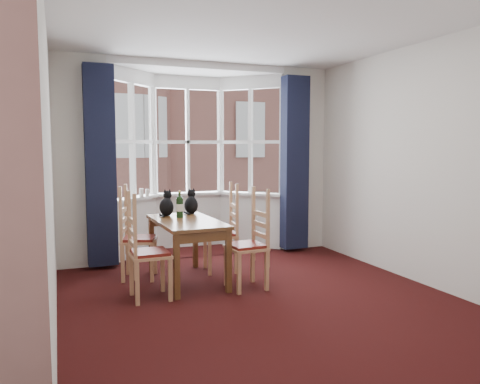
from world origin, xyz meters
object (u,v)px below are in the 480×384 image
cat_left (167,205)px  cat_right (191,204)px  chair_right_far (227,235)px  chair_left_near (141,255)px  dining_table (187,229)px  wine_bottle (180,206)px  chair_right_near (253,246)px  chair_left_far (132,240)px  candle_tall (141,193)px  candle_short (147,193)px

cat_left → cat_right: 0.35m
chair_right_far → cat_left: (-0.75, 0.14, 0.40)m
chair_left_near → cat_left: (0.48, 0.90, 0.40)m
dining_table → wine_bottle: (-0.03, 0.22, 0.25)m
dining_table → chair_left_near: 0.79m
chair_right_near → chair_right_far: same height
chair_left_far → cat_right: bearing=10.4°
chair_left_near → candle_tall: size_ratio=7.47×
chair_right_near → candle_short: bearing=111.8°
chair_left_far → wine_bottle: (0.57, -0.15, 0.41)m
chair_right_near → candle_short: candle_short is taller
cat_right → wine_bottle: (-0.23, -0.29, 0.02)m
chair_left_far → candle_tall: 1.29m
candle_short → chair_right_far: bearing=-58.1°
chair_left_near → wine_bottle: 1.00m
chair_right_near → candle_tall: 2.27m
chair_left_far → candle_tall: size_ratio=7.47×
chair_left_near → chair_right_far: same height
chair_left_near → wine_bottle: wine_bottle is taller
chair_right_far → chair_right_near: bearing=-87.7°
chair_left_near → chair_right_far: bearing=31.6°
chair_left_near → candle_tall: 2.08m
chair_left_far → cat_left: cat_left is taller
cat_left → wine_bottle: size_ratio=1.03×
cat_left → cat_right: bearing=13.6°
cat_right → wine_bottle: size_ratio=1.02×
dining_table → candle_tall: size_ratio=10.59×
chair_left_far → chair_right_far: (1.21, -0.08, 0.00)m
cat_left → wine_bottle: (0.11, -0.21, 0.02)m
candle_tall → chair_right_near: bearing=-65.8°
dining_table → chair_right_far: (0.61, 0.29, -0.17)m
chair_left_near → candle_short: (0.44, 2.03, 0.45)m
cat_right → chair_left_far: bearing=-169.6°
dining_table → cat_right: cat_right is taller
chair_left_far → chair_right_far: bearing=-3.8°
wine_bottle → candle_short: wine_bottle is taller
candle_tall → dining_table: bearing=-80.1°
dining_table → cat_right: (0.20, 0.52, 0.23)m
dining_table → cat_left: size_ratio=3.85×
chair_left_near → cat_left: size_ratio=2.72×
chair_left_near → candle_tall: (0.35, 2.00, 0.46)m
dining_table → candle_tall: candle_tall is taller
chair_right_near → cat_right: bearing=113.7°
dining_table → cat_right: size_ratio=3.89×
chair_left_far → chair_right_near: size_ratio=1.00×
cat_right → candle_tall: size_ratio=2.72×
dining_table → candle_short: (-0.18, 1.56, 0.29)m
chair_left_near → cat_right: (0.82, 0.98, 0.39)m
chair_right_near → cat_right: (-0.45, 1.02, 0.39)m
cat_left → wine_bottle: bearing=-61.5°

